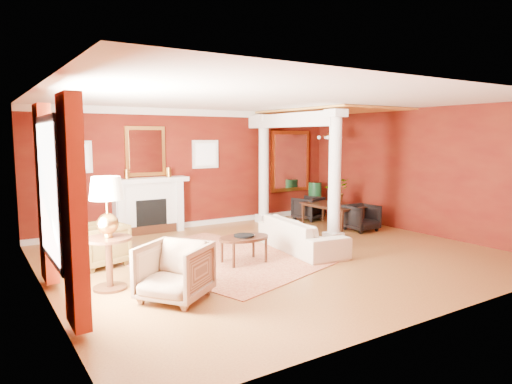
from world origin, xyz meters
TOP-DOWN VIEW (x-y plane):
  - ground at (0.00, 0.00)m, footprint 8.00×8.00m
  - room_shell at (0.00, 0.00)m, footprint 8.04×7.04m
  - fireplace at (-1.30, 3.32)m, footprint 1.85×0.42m
  - overmantel_mirror at (-1.30, 3.45)m, footprint 0.95×0.07m
  - flank_window_left at (-2.85, 3.46)m, footprint 0.70×0.07m
  - flank_window_right at (0.25, 3.46)m, footprint 0.70×0.07m
  - left_window at (-3.89, -0.60)m, footprint 0.21×2.55m
  - column_front at (1.70, 0.30)m, footprint 0.36×0.36m
  - column_back at (1.70, 3.00)m, footprint 0.36×0.36m
  - header_beam at (1.70, 1.90)m, footprint 0.30×3.20m
  - amber_ceiling at (2.85, 1.75)m, footprint 2.30×3.40m
  - dining_mirror at (2.90, 3.45)m, footprint 1.30×0.07m
  - chandelier at (2.90, 1.80)m, footprint 0.60×0.62m
  - crown_trim at (0.00, 3.46)m, footprint 8.00×0.08m
  - base_trim at (0.00, 3.46)m, footprint 8.00×0.08m
  - rug at (-1.02, 0.41)m, footprint 3.74×4.34m
  - sofa at (0.65, 0.07)m, footprint 0.89×2.21m
  - armchair_leopard at (-3.00, 1.10)m, footprint 0.92×0.95m
  - armchair_stripe at (-2.54, -1.17)m, footprint 1.15×1.16m
  - coffee_table at (-0.78, -0.10)m, footprint 0.94×0.94m
  - coffee_book at (-0.74, -0.07)m, footprint 0.15×0.05m
  - side_table at (-3.16, -0.23)m, footprint 0.67×0.67m
  - dining_table at (2.88, 1.62)m, footprint 0.61×1.57m
  - dining_chair_near at (3.04, 0.80)m, footprint 0.67×0.63m
  - dining_chair_far at (2.89, 2.63)m, footprint 0.84×0.81m
  - green_urn at (3.33, 2.88)m, footprint 0.41×0.41m
  - potted_plant at (2.92, 1.57)m, footprint 0.65×0.71m

SIDE VIEW (x-z plane):
  - ground at x=0.00m, z-range 0.00..0.00m
  - rug at x=-1.02m, z-range 0.00..0.01m
  - base_trim at x=0.00m, z-range 0.00..0.12m
  - dining_chair_near at x=3.04m, z-range 0.00..0.69m
  - dining_chair_far at x=2.89m, z-range 0.00..0.70m
  - green_urn at x=3.33m, z-range -0.11..0.88m
  - armchair_leopard at x=-3.00m, z-range 0.00..0.82m
  - sofa at x=0.65m, z-range 0.00..0.84m
  - dining_table at x=2.88m, z-range 0.00..0.86m
  - coffee_table at x=-0.78m, z-range 0.19..0.67m
  - armchair_stripe at x=-2.54m, z-range 0.00..0.87m
  - coffee_book at x=-0.74m, z-range 0.48..0.69m
  - fireplace at x=-1.30m, z-range 0.00..1.29m
  - potted_plant at x=2.92m, z-range 0.86..1.38m
  - side_table at x=-3.16m, z-range 0.31..1.98m
  - left_window at x=-3.89m, z-range 0.12..2.72m
  - column_front at x=1.70m, z-range 0.03..2.83m
  - column_back at x=1.70m, z-range 0.03..2.83m
  - dining_mirror at x=2.90m, z-range 0.70..2.40m
  - flank_window_left at x=-2.85m, z-range 1.45..2.15m
  - flank_window_right at x=0.25m, z-range 1.45..2.15m
  - overmantel_mirror at x=-1.30m, z-range 1.33..2.47m
  - room_shell at x=0.00m, z-range 0.56..3.48m
  - chandelier at x=2.90m, z-range 1.87..2.62m
  - header_beam at x=1.70m, z-range 2.46..2.78m
  - crown_trim at x=0.00m, z-range 2.74..2.90m
  - amber_ceiling at x=2.85m, z-range 2.85..2.89m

